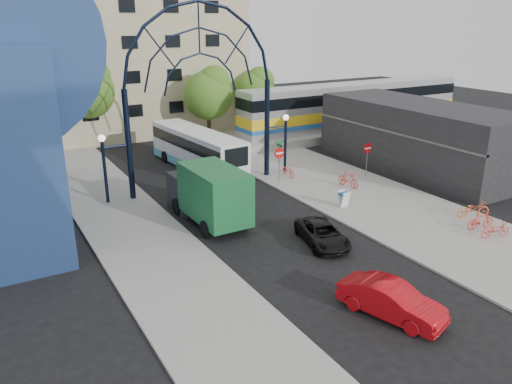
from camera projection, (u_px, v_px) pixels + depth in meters
ground at (332, 271)px, 22.90m from camera, size 120.00×120.00×0.00m
sidewalk_east at (396, 211)px, 29.94m from camera, size 8.00×56.00×0.12m
plaza_west at (152, 251)px, 24.70m from camera, size 5.00×50.00×0.12m
gateway_arch at (200, 59)px, 31.52m from camera, size 13.64×0.44×12.10m
stop_sign at (279, 156)px, 34.32m from camera, size 0.80×0.07×2.50m
do_not_enter_sign at (367, 152)px, 35.63m from camera, size 0.76×0.07×2.48m
street_name_sign at (280, 152)px, 34.95m from camera, size 0.70×0.70×2.80m
sandwich_board at (344, 197)px, 30.19m from camera, size 0.55×0.61×0.99m
commercial_block_east at (418, 137)px, 37.82m from camera, size 6.00×16.00×5.00m
apartment_block at (133, 60)px, 50.10m from camera, size 20.00×12.10×14.00m
train_platform at (353, 129)px, 50.21m from camera, size 32.00×5.00×0.80m
train_car at (354, 105)px, 49.39m from camera, size 25.10×3.05×4.20m
tree_north_a at (210, 92)px, 45.46m from camera, size 4.48×4.48×7.00m
tree_north_b at (87, 87)px, 43.77m from camera, size 5.12×5.12×8.00m
tree_north_c at (256, 89)px, 50.04m from camera, size 4.16×4.16×6.50m
city_bus at (198, 149)px, 37.85m from camera, size 3.38×11.09×3.00m
green_truck at (208, 193)px, 28.08m from camera, size 2.66×6.64×3.33m
black_suv at (322, 234)px, 25.50m from camera, size 2.78×4.33×1.11m
red_sedan at (391, 300)px, 19.24m from camera, size 2.67×4.44×1.38m
bike_near_a at (288, 170)px, 36.18m from camera, size 0.70×1.69×0.87m
bike_near_b at (348, 179)px, 33.86m from camera, size 0.77×1.81×1.05m
bike_far_a at (473, 209)px, 28.66m from camera, size 2.03×1.36×1.01m
bike_far_b at (481, 220)px, 27.04m from camera, size 1.72×0.81×1.00m
bike_far_c at (495, 230)px, 26.02m from camera, size 1.75×1.00×0.87m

